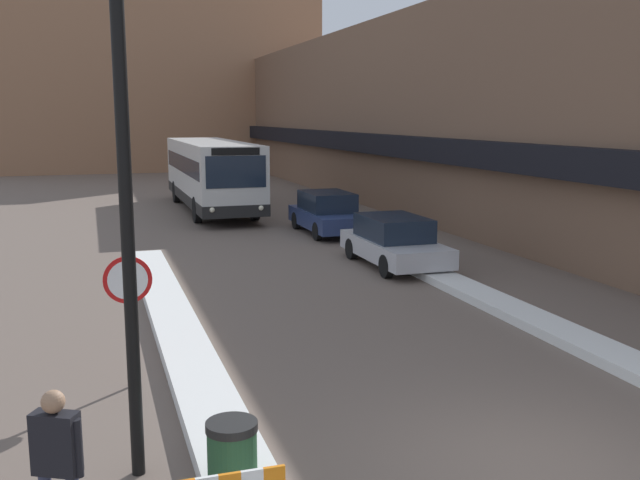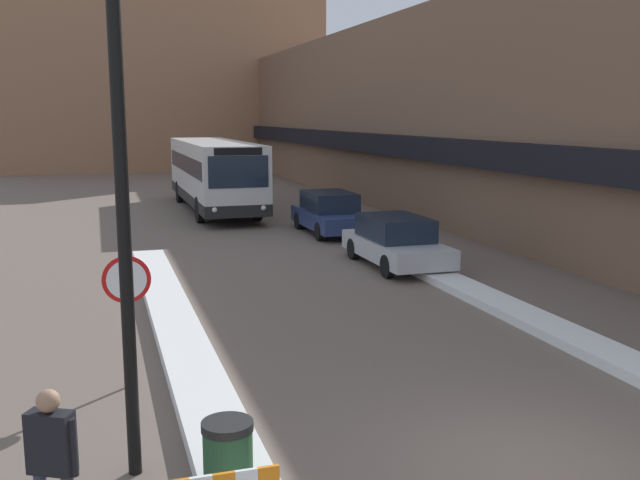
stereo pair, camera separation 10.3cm
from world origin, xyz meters
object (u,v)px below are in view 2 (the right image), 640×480
at_px(stop_sign, 127,293).
at_px(trash_bin, 228,461).
at_px(street_lamp, 144,128).
at_px(pedestrian, 52,455).
at_px(city_bus, 214,173).
at_px(parked_car_front, 396,241).
at_px(parked_car_middle, 330,213).

relative_size(stop_sign, trash_bin, 2.26).
bearing_deg(street_lamp, pedestrian, -128.66).
relative_size(stop_sign, pedestrian, 1.26).
xyz_separation_m(stop_sign, trash_bin, (0.89, -3.93, -1.07)).
distance_m(city_bus, trash_bin, 25.43).
height_order(city_bus, parked_car_front, city_bus).
bearing_deg(parked_car_middle, city_bus, 111.56).
bearing_deg(pedestrian, city_bus, 105.40).
height_order(city_bus, pedestrian, city_bus).
xyz_separation_m(city_bus, parked_car_front, (3.05, -13.83, -1.00)).
xyz_separation_m(parked_car_middle, trash_bin, (-6.92, -17.39, -0.28)).
height_order(stop_sign, pedestrian, stop_sign).
xyz_separation_m(city_bus, parked_car_middle, (3.05, -7.71, -0.96)).
distance_m(city_bus, pedestrian, 26.14).
bearing_deg(street_lamp, parked_car_front, 53.43).
bearing_deg(city_bus, street_lamp, -100.78).
height_order(parked_car_middle, pedestrian, pedestrian).
height_order(parked_car_front, street_lamp, street_lamp).
distance_m(city_bus, parked_car_front, 14.20).
height_order(parked_car_middle, street_lamp, street_lamp).
bearing_deg(stop_sign, trash_bin, -77.30).
bearing_deg(parked_car_middle, pedestrian, -116.16).
xyz_separation_m(parked_car_front, pedestrian, (-8.74, -11.67, 0.30)).
bearing_deg(stop_sign, parked_car_middle, 59.88).
distance_m(parked_car_front, street_lamp, 13.28).
height_order(pedestrian, trash_bin, pedestrian).
bearing_deg(parked_car_middle, street_lamp, -114.95).
relative_size(pedestrian, trash_bin, 1.79).
relative_size(parked_car_front, street_lamp, 0.64).
bearing_deg(pedestrian, parked_car_middle, 91.82).
relative_size(city_bus, trash_bin, 12.56).
bearing_deg(parked_car_front, city_bus, 102.42).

